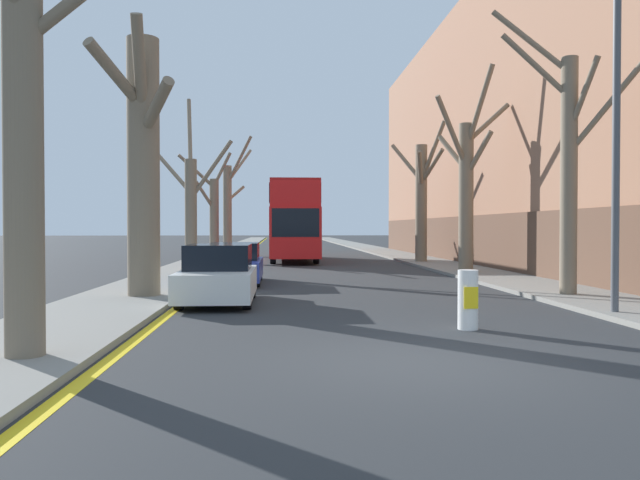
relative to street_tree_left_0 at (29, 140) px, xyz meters
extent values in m
plane|color=#2B2D30|center=(5.48, -0.31, -3.10)|extent=(300.00, 300.00, 0.00)
cube|color=gray|center=(-0.56, 49.69, -3.04)|extent=(2.81, 120.00, 0.12)
cube|color=gray|center=(11.51, 49.69, -3.04)|extent=(2.81, 120.00, 0.12)
cube|color=#93664C|center=(17.91, 24.03, 3.84)|extent=(10.00, 41.41, 13.90)
cube|color=brown|center=(12.89, 24.03, -1.85)|extent=(0.12, 40.58, 2.50)
cube|color=yellow|center=(1.02, 49.69, -3.10)|extent=(0.24, 120.00, 0.01)
cylinder|color=#7A6B56|center=(-0.07, 0.00, -0.47)|extent=(0.53, 0.53, 5.26)
cylinder|color=#7A6B56|center=(-0.37, 0.71, 1.87)|extent=(0.82, 1.65, 2.44)
cylinder|color=#7A6B56|center=(-0.11, 7.79, 0.32)|extent=(0.84, 0.84, 6.84)
cylinder|color=#7A6B56|center=(-0.05, 7.16, 2.72)|extent=(0.44, 1.55, 2.62)
cylinder|color=#7A6B56|center=(0.35, 7.05, 1.78)|extent=(1.25, 1.75, 1.31)
cylinder|color=#7A6B56|center=(-0.56, 6.94, 2.54)|extent=(1.23, 1.98, 1.47)
cylinder|color=#7A6B56|center=(-0.24, 17.42, -0.73)|extent=(0.50, 0.50, 4.76)
cylinder|color=#7A6B56|center=(0.60, 17.48, 1.23)|extent=(1.83, 0.29, 2.53)
cylinder|color=#7A6B56|center=(-0.39, 18.23, 2.76)|extent=(0.50, 1.80, 3.43)
cylinder|color=#7A6B56|center=(-1.17, 18.35, 1.25)|extent=(2.06, 2.06, 2.12)
cylinder|color=#7A6B56|center=(-0.16, 25.90, -0.80)|extent=(0.51, 0.51, 4.60)
cylinder|color=#7A6B56|center=(-1.07, 25.57, 1.88)|extent=(2.01, 0.87, 1.84)
cylinder|color=#7A6B56|center=(0.29, 25.83, 2.03)|extent=(1.08, 0.32, 1.89)
cylinder|color=#7A6B56|center=(-0.60, 25.49, 0.54)|extent=(1.11, 1.04, 1.60)
cylinder|color=#7A6B56|center=(-0.13, 34.32, -0.02)|extent=(0.59, 0.59, 6.17)
cylinder|color=#7A6B56|center=(0.62, 35.34, 3.14)|extent=(1.74, 2.28, 2.60)
cylinder|color=#7A6B56|center=(0.38, 35.03, 1.18)|extent=(1.25, 1.62, 1.23)
cylinder|color=#7A6B56|center=(0.71, 33.69, 3.36)|extent=(1.94, 1.54, 3.19)
cylinder|color=#7A6B56|center=(11.19, 7.39, 0.12)|extent=(0.44, 0.44, 6.45)
cylinder|color=#7A6B56|center=(10.30, 7.47, 3.11)|extent=(1.90, 0.33, 1.78)
cylinder|color=#7A6B56|center=(12.04, 6.62, 2.17)|extent=(1.90, 1.73, 2.84)
cylinder|color=#7A6B56|center=(10.25, 7.70, 3.83)|extent=(2.02, 0.81, 1.89)
cylinder|color=#7A6B56|center=(11.34, 6.94, 2.24)|extent=(0.51, 1.07, 1.88)
cylinder|color=#7A6B56|center=(10.94, 15.80, -0.06)|extent=(0.59, 0.59, 6.08)
cylinder|color=#7A6B56|center=(10.57, 16.42, 1.87)|extent=(1.01, 1.47, 1.64)
cylinder|color=#7A6B56|center=(10.22, 15.29, 2.54)|extent=(1.71, 1.29, 2.74)
cylinder|color=#7A6B56|center=(11.86, 16.01, 3.02)|extent=(2.02, 0.64, 1.77)
cylinder|color=#7A6B56|center=(11.23, 15.10, 3.45)|extent=(0.83, 1.66, 3.18)
cylinder|color=#7A6B56|center=(11.27, 15.26, 1.68)|extent=(0.91, 1.33, 1.79)
cylinder|color=#7A6B56|center=(10.97, 23.85, 0.05)|extent=(0.62, 0.62, 6.30)
cylinder|color=#7A6B56|center=(11.43, 23.29, 2.75)|extent=(1.22, 1.41, 3.15)
cylinder|color=#7A6B56|center=(10.32, 24.53, 2.31)|extent=(1.56, 1.62, 2.17)
cylinder|color=#7A6B56|center=(11.35, 23.13, 1.96)|extent=(1.02, 1.68, 1.80)
cylinder|color=#7A6B56|center=(10.72, 23.05, 1.79)|extent=(0.74, 1.82, 1.88)
cube|color=red|center=(4.24, 26.99, -1.46)|extent=(2.60, 10.29, 2.60)
cube|color=red|center=(4.24, 26.99, 0.50)|extent=(2.55, 10.09, 1.32)
cube|color=#B11515|center=(4.24, 26.99, 1.22)|extent=(2.55, 10.09, 0.12)
cube|color=black|center=(4.24, 26.99, -0.95)|extent=(2.63, 9.06, 1.35)
cube|color=black|center=(4.24, 26.99, 0.57)|extent=(2.63, 9.06, 1.00)
cube|color=black|center=(4.24, 21.86, -0.95)|extent=(2.34, 0.06, 1.42)
cylinder|color=black|center=(3.11, 23.90, -2.61)|extent=(0.30, 0.99, 0.99)
cylinder|color=black|center=(5.37, 23.90, -2.61)|extent=(0.30, 0.99, 0.99)
cylinder|color=black|center=(3.11, 29.87, -2.61)|extent=(0.30, 0.99, 0.99)
cylinder|color=black|center=(5.37, 29.87, -2.61)|extent=(0.30, 0.99, 0.99)
cube|color=silver|center=(1.91, 6.85, -2.59)|extent=(1.79, 3.90, 0.67)
cube|color=black|center=(1.91, 7.08, -1.94)|extent=(1.57, 2.03, 0.62)
cylinder|color=black|center=(1.13, 5.67, -2.80)|extent=(0.20, 0.61, 0.61)
cylinder|color=black|center=(2.70, 5.67, -2.80)|extent=(0.20, 0.61, 0.61)
cylinder|color=black|center=(1.13, 8.02, -2.80)|extent=(0.20, 0.61, 0.61)
cylinder|color=black|center=(2.70, 8.02, -2.80)|extent=(0.20, 0.61, 0.61)
cube|color=navy|center=(1.91, 12.41, -2.61)|extent=(1.84, 4.22, 0.64)
cube|color=black|center=(1.91, 12.66, -2.00)|extent=(1.62, 2.20, 0.57)
cylinder|color=black|center=(1.10, 11.14, -2.80)|extent=(0.20, 0.61, 0.61)
cylinder|color=black|center=(2.72, 11.14, -2.80)|extent=(0.20, 0.61, 0.61)
cylinder|color=black|center=(1.10, 13.67, -2.80)|extent=(0.20, 0.61, 0.61)
cylinder|color=black|center=(2.72, 13.67, -2.80)|extent=(0.20, 0.61, 0.61)
cylinder|color=#4C4F54|center=(10.53, 3.87, 0.88)|extent=(0.16, 0.16, 7.97)
cylinder|color=white|center=(6.95, 2.53, -2.55)|extent=(0.38, 0.38, 1.11)
cube|color=yellow|center=(6.95, 2.33, -2.49)|extent=(0.26, 0.01, 0.40)
camera|label=1|loc=(3.45, -8.85, -1.21)|focal=35.00mm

